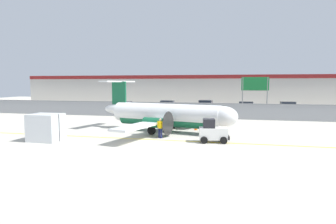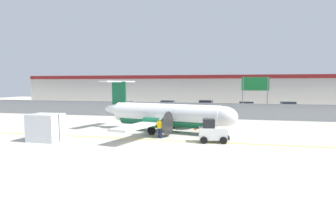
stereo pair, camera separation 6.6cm
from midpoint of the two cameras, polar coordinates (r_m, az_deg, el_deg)
ground_plane at (r=24.64m, az=-0.16°, el=-5.40°), size 140.00×140.00×0.01m
perimeter_fence at (r=40.09m, az=5.22°, el=0.39°), size 98.00×0.10×2.10m
parking_lot_strip at (r=51.54m, az=7.05°, el=0.32°), size 98.00×17.00×0.12m
background_building at (r=69.76m, az=8.78°, el=4.27°), size 91.00×8.10×6.50m
commuter_airplane at (r=28.84m, az=0.06°, el=-0.60°), size 14.29×15.92×4.92m
baggage_tug at (r=23.90m, az=8.54°, el=-3.73°), size 2.48×1.70×1.88m
ground_crew_worker at (r=25.44m, az=-1.44°, el=-2.89°), size 0.55×0.40×1.70m
cargo_container at (r=26.15m, az=-22.18°, el=-2.74°), size 2.44×2.01×2.20m
traffic_cone_near_left at (r=27.35m, az=11.15°, el=-3.76°), size 0.36×0.36×0.64m
traffic_cone_near_right at (r=30.10m, az=5.38°, el=-2.84°), size 0.36×0.36×0.64m
traffic_cone_far_left at (r=25.59m, az=10.35°, el=-4.38°), size 0.36×0.36×0.64m
parked_car_0 at (r=50.12m, az=-8.09°, el=1.12°), size 4.36×2.37×1.58m
parked_car_1 at (r=52.06m, az=-0.17°, el=1.33°), size 4.24×2.08×1.58m
parked_car_2 at (r=53.37m, az=7.15°, el=1.39°), size 4.37×2.39×1.58m
parked_car_3 at (r=50.31m, az=14.87°, el=1.01°), size 4.28×2.16×1.58m
parked_car_4 at (r=52.16m, az=21.82°, el=0.95°), size 4.29×2.19×1.58m
highway_sign at (r=41.98m, az=16.33°, el=4.55°), size 3.60×0.14×5.50m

